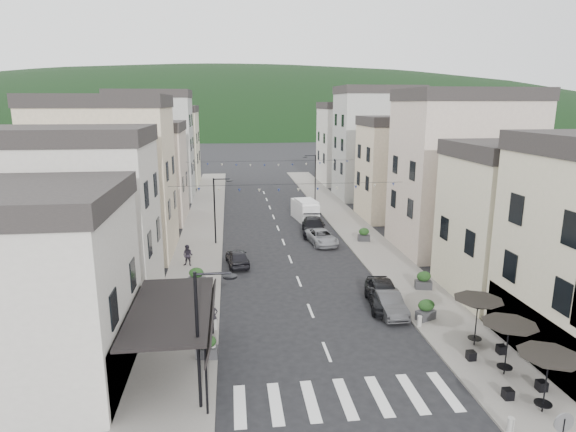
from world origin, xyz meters
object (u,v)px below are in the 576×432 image
Objects in this scene: parked_car_a at (383,294)px; pedestrian_a at (213,316)px; parked_car_d at (314,226)px; parked_car_b at (388,302)px; parked_car_c at (322,237)px; delivery_van at (305,210)px; pedestrian_b at (188,255)px; parked_car_e at (237,257)px.

parked_car_a is 10.62m from pedestrian_a.
pedestrian_a reaches higher than parked_car_d.
parked_car_b is 0.76× the size of parked_car_d.
delivery_van is (-0.06, 9.26, 0.48)m from parked_car_c.
delivery_van is (0.08, 5.96, 0.35)m from parked_car_d.
parked_car_d is 1.07× the size of delivery_van.
delivery_van reaches higher than parked_car_d.
delivery_van is at bearing 52.84° from pedestrian_a.
parked_car_c is at bearing 94.39° from parked_car_b.
parked_car_d is (-1.40, 18.14, 0.11)m from parked_car_b.
pedestrian_b is at bearing 84.07° from pedestrian_a.
parked_car_a is 23.18m from delivery_van.
parked_car_c is 2.95× the size of pedestrian_a.
pedestrian_b reaches higher than parked_car_e.
pedestrian_a is at bearing 74.94° from parked_car_e.
parked_car_d is at bearing 102.14° from parked_car_a.
parked_car_a is at bearing -5.64° from pedestrian_a.
parked_car_e is (-7.60, -5.04, 0.02)m from parked_car_c.
parked_car_e is at bearing 131.68° from parked_car_b.
parked_car_d is 21.34m from pedestrian_a.
parked_car_e is 16.18m from delivery_van.
parked_car_e is 11.11m from pedestrian_a.
parked_car_e is 0.78× the size of delivery_van.
pedestrian_a is (-10.40, -1.21, 0.24)m from parked_car_b.
delivery_van is (-1.32, 23.14, 0.31)m from parked_car_a.
parked_car_e is at bearing -125.70° from delivery_van.
pedestrian_a is at bearing -160.74° from parked_car_a.
delivery_van reaches higher than parked_car_a.
parked_car_b reaches higher than parked_car_c.
parked_car_b is 16.03m from pedestrian_b.
pedestrian_b is (-3.78, 0.05, 0.29)m from parked_car_e.
parked_car_d is 3.20× the size of pedestrian_b.
parked_car_c is at bearing -153.55° from parked_car_e.
parked_car_a is at bearing -17.61° from pedestrian_b.
pedestrian_b is (-11.24, -8.30, 0.18)m from parked_car_d.
pedestrian_a is 11.28m from pedestrian_b.
parked_car_b is 14.89m from parked_car_c.
delivery_van is (-1.32, 24.10, 0.46)m from parked_car_b.
parked_car_c is 0.92× the size of delivery_van.
parked_car_d is at bearing -98.69° from delivery_van.
parked_car_e is 2.50× the size of pedestrian_a.
delivery_van is at bearing 100.74° from parked_car_a.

